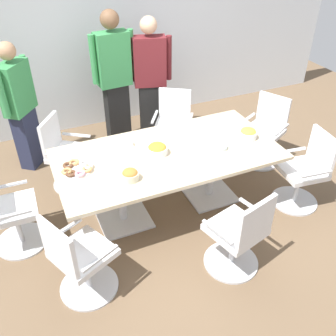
# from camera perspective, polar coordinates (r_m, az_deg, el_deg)

# --- Properties ---
(ground_plane) EXTENTS (10.00, 10.00, 0.01)m
(ground_plane) POSITION_cam_1_polar(r_m,az_deg,el_deg) (4.48, 0.00, -5.81)
(ground_plane) COLOR brown
(back_wall) EXTENTS (8.00, 0.10, 2.80)m
(back_wall) POSITION_cam_1_polar(r_m,az_deg,el_deg) (5.86, -10.02, 19.55)
(back_wall) COLOR silver
(back_wall) RESTS_ON ground
(conference_table) EXTENTS (2.40, 1.20, 0.75)m
(conference_table) POSITION_cam_1_polar(r_m,az_deg,el_deg) (4.09, 0.00, 0.86)
(conference_table) COLOR #CCB793
(conference_table) RESTS_ON ground
(office_chair_0) EXTENTS (0.60, 0.60, 0.91)m
(office_chair_0) POSITION_cam_1_polar(r_m,az_deg,el_deg) (4.57, 20.04, -0.79)
(office_chair_0) COLOR silver
(office_chair_0) RESTS_ON ground
(office_chair_1) EXTENTS (0.73, 0.73, 0.91)m
(office_chair_1) POSITION_cam_1_polar(r_m,az_deg,el_deg) (5.22, 14.44, 5.05)
(office_chair_1) COLOR silver
(office_chair_1) RESTS_ON ground
(office_chair_2) EXTENTS (0.75, 0.75, 0.91)m
(office_chair_2) POSITION_cam_1_polar(r_m,az_deg,el_deg) (5.21, 0.76, 6.15)
(office_chair_2) COLOR silver
(office_chair_2) RESTS_ON ground
(office_chair_3) EXTENTS (0.75, 0.75, 0.91)m
(office_chair_3) POSITION_cam_1_polar(r_m,az_deg,el_deg) (4.75, -15.17, 1.66)
(office_chair_3) COLOR silver
(office_chair_3) RESTS_ON ground
(office_chair_4) EXTENTS (0.55, 0.55, 0.91)m
(office_chair_4) POSITION_cam_1_polar(r_m,az_deg,el_deg) (4.08, -23.11, -6.50)
(office_chair_4) COLOR silver
(office_chair_4) RESTS_ON ground
(office_chair_5) EXTENTS (0.72, 0.72, 0.91)m
(office_chair_5) POSITION_cam_1_polar(r_m,az_deg,el_deg) (3.43, -13.35, -13.59)
(office_chair_5) COLOR silver
(office_chair_5) RESTS_ON ground
(office_chair_6) EXTENTS (0.66, 0.66, 0.91)m
(office_chair_6) POSITION_cam_1_polar(r_m,az_deg,el_deg) (3.60, 10.74, -10.21)
(office_chair_6) COLOR silver
(office_chair_6) RESTS_ON ground
(person_standing_0) EXTENTS (0.44, 0.53, 1.67)m
(person_standing_0) POSITION_cam_1_polar(r_m,az_deg,el_deg) (5.09, -21.55, 8.71)
(person_standing_0) COLOR #232842
(person_standing_0) RESTS_ON ground
(person_standing_1) EXTENTS (0.61, 0.25, 1.88)m
(person_standing_1) POSITION_cam_1_polar(r_m,az_deg,el_deg) (5.29, -8.12, 13.37)
(person_standing_1) COLOR black
(person_standing_1) RESTS_ON ground
(person_standing_2) EXTENTS (0.61, 0.33, 1.77)m
(person_standing_2) POSITION_cam_1_polar(r_m,az_deg,el_deg) (5.40, -2.75, 13.35)
(person_standing_2) COLOR black
(person_standing_2) RESTS_ON ground
(snack_bowl_chips_orange) EXTENTS (0.22, 0.22, 0.12)m
(snack_bowl_chips_orange) POSITION_cam_1_polar(r_m,az_deg,el_deg) (3.98, -1.64, 2.89)
(snack_bowl_chips_orange) COLOR white
(snack_bowl_chips_orange) RESTS_ON conference_table
(snack_bowl_chips_yellow) EXTENTS (0.20, 0.20, 0.12)m
(snack_bowl_chips_yellow) POSITION_cam_1_polar(r_m,az_deg,el_deg) (4.35, 12.08, 5.16)
(snack_bowl_chips_yellow) COLOR white
(snack_bowl_chips_yellow) RESTS_ON conference_table
(snack_bowl_pretzels) EXTENTS (0.17, 0.17, 0.12)m
(snack_bowl_pretzels) POSITION_cam_1_polar(r_m,az_deg,el_deg) (3.62, -5.78, -1.03)
(snack_bowl_pretzels) COLOR beige
(snack_bowl_pretzels) RESTS_ON conference_table
(donut_platter) EXTENTS (0.32, 0.32, 0.04)m
(donut_platter) POSITION_cam_1_polar(r_m,az_deg,el_deg) (3.85, -13.61, -0.05)
(donut_platter) COLOR white
(donut_platter) RESTS_ON conference_table
(plate_stack) EXTENTS (0.19, 0.19, 0.04)m
(plate_stack) POSITION_cam_1_polar(r_m,az_deg,el_deg) (4.13, 7.75, 3.24)
(plate_stack) COLOR white
(plate_stack) RESTS_ON conference_table
(napkin_pile) EXTENTS (0.18, 0.18, 0.05)m
(napkin_pile) POSITION_cam_1_polar(r_m,az_deg,el_deg) (4.19, -6.88, 3.95)
(napkin_pile) COLOR white
(napkin_pile) RESTS_ON conference_table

